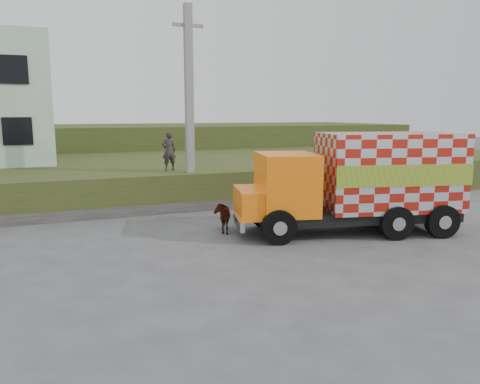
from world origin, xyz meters
name	(u,v)px	position (x,y,z in m)	size (l,w,h in m)	color
ground	(259,233)	(0.00, 0.00, 0.00)	(120.00, 120.00, 0.00)	#474749
embankment	(181,174)	(0.00, 10.00, 0.75)	(40.00, 12.00, 1.50)	#264416
embankment_far	(141,145)	(0.00, 22.00, 1.50)	(40.00, 12.00, 3.00)	#264416
retaining_strip	(169,208)	(-2.00, 4.20, 0.20)	(16.00, 0.50, 0.40)	#595651
utility_pole	(189,108)	(-1.00, 4.60, 4.08)	(1.20, 0.30, 8.00)	gray
cargo_truck	(360,182)	(3.11, -1.03, 1.67)	(7.58, 3.89, 3.23)	black
cow	(222,216)	(-1.08, 0.61, 0.53)	(0.58, 1.27, 1.07)	black
pedestrian	(169,151)	(-1.61, 5.69, 2.32)	(0.60, 0.39, 1.63)	#2D2A28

